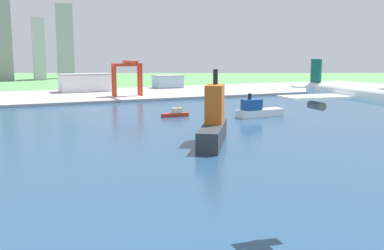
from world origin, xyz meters
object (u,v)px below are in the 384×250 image
Objects in this scene: container_barge at (213,123)px; warehouse_main at (85,83)px; tugboat_small at (176,114)px; ferry_boat at (257,110)px; warehouse_annex at (168,81)px; port_crane_red at (127,70)px; airplane_landing at (354,95)px.

warehouse_main is at bearing 90.33° from container_barge.
tugboat_small is 0.53× the size of ferry_boat.
warehouse_main is 102.43m from warehouse_annex.
container_barge is 1.05× the size of port_crane_red.
ferry_boat is 168.33m from port_crane_red.
port_crane_red is (-44.54, 160.67, 23.15)m from ferry_boat.
container_barge reaches higher than warehouse_annex.
ferry_boat is at bearing -74.51° from port_crane_red.
port_crane_red is (6.28, 135.70, 25.48)m from tugboat_small.
airplane_landing reaches higher than warehouse_annex.
airplane_landing is 0.82× the size of container_barge.
port_crane_red is 0.80× the size of warehouse_main.
airplane_landing is at bearing -102.14° from tugboat_small.
port_crane_red is at bearing 105.49° from ferry_boat.
ferry_boat reaches higher than tugboat_small.
container_barge reaches higher than tugboat_small.
warehouse_main is at bearing 110.39° from port_crane_red.
tugboat_small is at bearing 153.83° from ferry_boat.
ferry_boat is 1.13× the size of warehouse_annex.
ferry_boat is 243.65m from warehouse_main.
tugboat_small is at bearing 77.86° from airplane_landing.
warehouse_annex is (30.32, 244.95, 5.36)m from ferry_boat.
warehouse_main is (-1.72, 301.59, 1.85)m from container_barge.
airplane_landing is 123.97m from container_barge.
port_crane_red is 114.12m from warehouse_annex.
ferry_boat is (96.48, 187.24, -30.26)m from airplane_landing.
tugboat_small is 0.60× the size of warehouse_annex.
warehouse_annex is at bearing 69.75° from tugboat_small.
container_barge is (26.83, 118.50, -24.63)m from airplane_landing.
container_barge is at bearing -107.68° from warehouse_annex.
tugboat_small is at bearing -84.36° from warehouse_main.
warehouse_annex is (81.14, 219.97, 7.69)m from tugboat_small.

